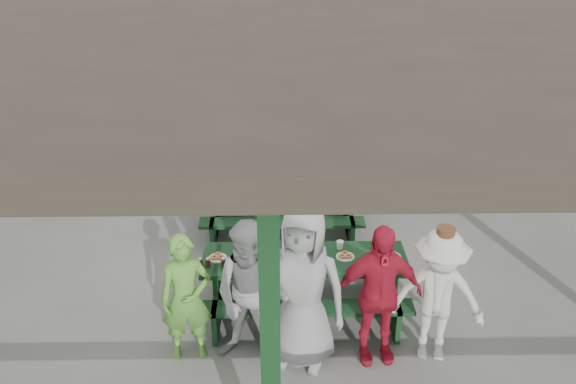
{
  "coord_description": "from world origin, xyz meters",
  "views": [
    {
      "loc": [
        0.07,
        -7.37,
        4.76
      ],
      "look_at": [
        0.19,
        -0.3,
        1.28
      ],
      "focal_mm": 38.0,
      "sensor_mm": 36.0,
      "label": 1
    }
  ],
  "objects_px": {
    "picnic_table_near": "(304,277)",
    "contestant_white_fedora": "(437,296)",
    "contestant_green": "(186,299)",
    "picnic_table_far": "(282,202)",
    "contestant_grey_left": "(252,295)",
    "contestant_grey_mid": "(303,287)",
    "spectator_grey": "(356,162)",
    "spectator_lblue": "(239,163)",
    "spectator_blue": "(166,148)",
    "contestant_red": "(377,294)",
    "pickup_truck": "(380,55)",
    "farm_trailer": "(112,68)"
  },
  "relations": [
    {
      "from": "picnic_table_near",
      "to": "contestant_white_fedora",
      "type": "distance_m",
      "value": 1.66
    },
    {
      "from": "contestant_green",
      "to": "contestant_white_fedora",
      "type": "relative_size",
      "value": 0.93
    },
    {
      "from": "picnic_table_far",
      "to": "contestant_grey_left",
      "type": "xyz_separation_m",
      "value": [
        -0.34,
        -2.9,
        0.39
      ]
    },
    {
      "from": "contestant_grey_mid",
      "to": "spectator_grey",
      "type": "bearing_deg",
      "value": 91.22
    },
    {
      "from": "contestant_grey_left",
      "to": "spectator_lblue",
      "type": "distance_m",
      "value": 3.7
    },
    {
      "from": "picnic_table_near",
      "to": "picnic_table_far",
      "type": "relative_size",
      "value": 1.03
    },
    {
      "from": "contestant_grey_mid",
      "to": "spectator_lblue",
      "type": "xyz_separation_m",
      "value": [
        -0.87,
        3.68,
        -0.17
      ]
    },
    {
      "from": "picnic_table_near",
      "to": "spectator_blue",
      "type": "distance_m",
      "value": 4.05
    },
    {
      "from": "contestant_green",
      "to": "spectator_grey",
      "type": "xyz_separation_m",
      "value": [
        2.24,
        3.52,
        0.07
      ]
    },
    {
      "from": "contestant_grey_mid",
      "to": "spectator_lblue",
      "type": "relative_size",
      "value": 1.22
    },
    {
      "from": "contestant_green",
      "to": "spectator_blue",
      "type": "distance_m",
      "value": 4.28
    },
    {
      "from": "picnic_table_near",
      "to": "contestant_grey_mid",
      "type": "bearing_deg",
      "value": -93.94
    },
    {
      "from": "contestant_green",
      "to": "contestant_grey_left",
      "type": "distance_m",
      "value": 0.73
    },
    {
      "from": "contestant_grey_left",
      "to": "contestant_red",
      "type": "distance_m",
      "value": 1.33
    },
    {
      "from": "pickup_truck",
      "to": "contestant_grey_mid",
      "type": "bearing_deg",
      "value": 175.03
    },
    {
      "from": "picnic_table_far",
      "to": "spectator_grey",
      "type": "bearing_deg",
      "value": 31.05
    },
    {
      "from": "contestant_green",
      "to": "contestant_white_fedora",
      "type": "bearing_deg",
      "value": -9.92
    },
    {
      "from": "contestant_white_fedora",
      "to": "contestant_grey_mid",
      "type": "bearing_deg",
      "value": -167.09
    },
    {
      "from": "picnic_table_far",
      "to": "contestant_grey_left",
      "type": "height_order",
      "value": "contestant_grey_left"
    },
    {
      "from": "picnic_table_near",
      "to": "farm_trailer",
      "type": "height_order",
      "value": "farm_trailer"
    },
    {
      "from": "picnic_table_far",
      "to": "contestant_white_fedora",
      "type": "xyz_separation_m",
      "value": [
        1.64,
        -2.86,
        0.32
      ]
    },
    {
      "from": "spectator_grey",
      "to": "pickup_truck",
      "type": "relative_size",
      "value": 0.29
    },
    {
      "from": "spectator_blue",
      "to": "contestant_grey_mid",
      "type": "bearing_deg",
      "value": 119.14
    },
    {
      "from": "picnic_table_far",
      "to": "contestant_grey_left",
      "type": "bearing_deg",
      "value": -96.62
    },
    {
      "from": "picnic_table_near",
      "to": "spectator_lblue",
      "type": "height_order",
      "value": "spectator_lblue"
    },
    {
      "from": "picnic_table_far",
      "to": "contestant_white_fedora",
      "type": "distance_m",
      "value": 3.31
    },
    {
      "from": "picnic_table_far",
      "to": "spectator_blue",
      "type": "xyz_separation_m",
      "value": [
        -1.94,
        1.38,
        0.34
      ]
    },
    {
      "from": "pickup_truck",
      "to": "contestant_grey_left",
      "type": "bearing_deg",
      "value": 172.49
    },
    {
      "from": "spectator_grey",
      "to": "farm_trailer",
      "type": "relative_size",
      "value": 0.38
    },
    {
      "from": "spectator_lblue",
      "to": "spectator_grey",
      "type": "height_order",
      "value": "spectator_grey"
    },
    {
      "from": "contestant_grey_left",
      "to": "spectator_blue",
      "type": "distance_m",
      "value": 4.57
    },
    {
      "from": "contestant_grey_mid",
      "to": "farm_trailer",
      "type": "distance_m",
      "value": 11.08
    },
    {
      "from": "picnic_table_near",
      "to": "contestant_red",
      "type": "height_order",
      "value": "contestant_red"
    },
    {
      "from": "picnic_table_near",
      "to": "contestant_white_fedora",
      "type": "relative_size",
      "value": 1.5
    },
    {
      "from": "contestant_red",
      "to": "pickup_truck",
      "type": "distance_m",
      "value": 11.34
    },
    {
      "from": "picnic_table_near",
      "to": "spectator_lblue",
      "type": "distance_m",
      "value": 2.95
    },
    {
      "from": "spectator_lblue",
      "to": "spectator_blue",
      "type": "height_order",
      "value": "spectator_blue"
    },
    {
      "from": "picnic_table_far",
      "to": "contestant_red",
      "type": "xyz_separation_m",
      "value": [
        1.0,
        -2.86,
        0.36
      ]
    },
    {
      "from": "contestant_red",
      "to": "spectator_lblue",
      "type": "bearing_deg",
      "value": 109.43
    },
    {
      "from": "picnic_table_far",
      "to": "farm_trailer",
      "type": "xyz_separation_m",
      "value": [
        -4.29,
        7.24,
        0.17
      ]
    },
    {
      "from": "contestant_grey_mid",
      "to": "contestant_white_fedora",
      "type": "xyz_separation_m",
      "value": [
        1.44,
        0.03,
        -0.17
      ]
    },
    {
      "from": "contestant_grey_left",
      "to": "pickup_truck",
      "type": "height_order",
      "value": "contestant_grey_left"
    },
    {
      "from": "picnic_table_far",
      "to": "spectator_lblue",
      "type": "xyz_separation_m",
      "value": [
        -0.68,
        0.78,
        0.32
      ]
    },
    {
      "from": "contestant_green",
      "to": "pickup_truck",
      "type": "distance_m",
      "value": 11.77
    },
    {
      "from": "contestant_red",
      "to": "picnic_table_near",
      "type": "bearing_deg",
      "value": 125.37
    },
    {
      "from": "contestant_red",
      "to": "spectator_blue",
      "type": "height_order",
      "value": "contestant_red"
    },
    {
      "from": "contestant_grey_mid",
      "to": "pickup_truck",
      "type": "bearing_deg",
      "value": 93.87
    },
    {
      "from": "contestant_white_fedora",
      "to": "spectator_grey",
      "type": "distance_m",
      "value": 3.61
    },
    {
      "from": "contestant_grey_left",
      "to": "contestant_grey_mid",
      "type": "height_order",
      "value": "contestant_grey_mid"
    },
    {
      "from": "spectator_lblue",
      "to": "spectator_grey",
      "type": "xyz_separation_m",
      "value": [
        1.87,
        -0.07,
        0.04
      ]
    }
  ]
}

